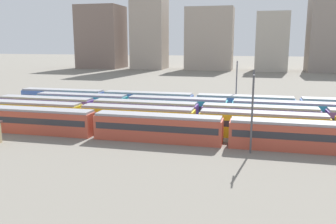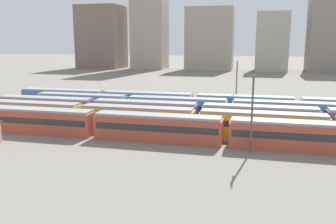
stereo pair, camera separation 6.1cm
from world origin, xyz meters
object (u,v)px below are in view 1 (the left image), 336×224
object	(u,v)px
catenary_pole_1	(236,84)
catenary_pole_0	(252,108)
train_track_3	(230,110)
train_track_0	(158,127)
train_track_1	(333,128)
train_track_4	(195,103)
train_track_2	(323,120)

from	to	relation	value
catenary_pole_1	catenary_pole_0	bearing A→B (deg)	-82.98
catenary_pole_0	train_track_3	bearing A→B (deg)	101.90
train_track_0	train_track_3	size ratio (longest dim) A/B	0.75
catenary_pole_1	train_track_1	bearing A→B (deg)	-52.44
train_track_0	train_track_4	distance (m)	20.88
train_track_1	train_track_0	bearing A→B (deg)	-167.58
catenary_pole_1	train_track_4	bearing A→B (deg)	-159.99
catenary_pole_0	train_track_1	bearing A→B (deg)	36.11
train_track_1	train_track_2	xyz separation A→B (m)	(-0.37, 5.20, 0.00)
train_track_1	train_track_3	size ratio (longest dim) A/B	1.51
train_track_2	catenary_pole_0	xyz separation A→B (m)	(-10.54, -13.15, 3.83)
train_track_3	train_track_4	world-z (taller)	same
train_track_3	train_track_4	size ratio (longest dim) A/B	1.00
train_track_1	train_track_2	bearing A→B (deg)	94.02
catenary_pole_0	catenary_pole_1	distance (m)	26.56
train_track_1	catenary_pole_0	size ratio (longest dim) A/B	10.85
train_track_2	catenary_pole_1	world-z (taller)	catenary_pole_1
train_track_1	catenary_pole_1	size ratio (longest dim) A/B	11.23
train_track_2	catenary_pole_1	xyz separation A→B (m)	(-13.79, 13.20, 3.65)
train_track_0	train_track_2	bearing A→B (deg)	24.10
train_track_1	catenary_pole_0	world-z (taller)	catenary_pole_0
train_track_1	train_track_3	bearing A→B (deg)	144.85
train_track_1	catenary_pole_1	xyz separation A→B (m)	(-14.15, 18.40, 3.65)
catenary_pole_0	catenary_pole_1	size ratio (longest dim) A/B	1.03
train_track_0	train_track_3	xyz separation A→B (m)	(8.85, 15.60, 0.00)
train_track_4	catenary_pole_1	distance (m)	8.97
train_track_4	catenary_pole_1	size ratio (longest dim) A/B	7.46
train_track_0	train_track_2	xyz separation A→B (m)	(23.25, 10.40, 0.00)
train_track_2	catenary_pole_0	distance (m)	17.28
train_track_0	train_track_3	bearing A→B (deg)	60.44
train_track_3	catenary_pole_0	xyz separation A→B (m)	(3.87, -18.35, 3.83)
train_track_3	catenary_pole_1	xyz separation A→B (m)	(0.62, 8.00, 3.65)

